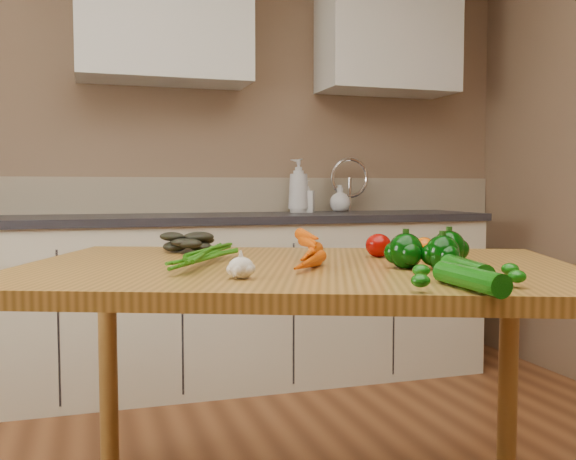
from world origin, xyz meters
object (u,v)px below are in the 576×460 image
(table, at_px, (298,297))
(tomato_c, at_px, (450,246))
(pepper_b, at_px, (449,248))
(soap_bottle_b, at_px, (306,196))
(garlic_bulb, at_px, (241,268))
(leafy_greens, at_px, (179,235))
(carrot_bunch, at_px, (277,251))
(pepper_c, at_px, (442,253))
(tomato_a, at_px, (378,245))
(tomato_b, at_px, (424,247))
(zucchini_a, at_px, (466,270))
(zucchini_b, at_px, (470,278))
(soap_bottle_a, at_px, (299,186))
(pepper_a, at_px, (406,251))
(soap_bottle_c, at_px, (340,198))

(table, distance_m, tomato_c, 0.51)
(pepper_b, bearing_deg, soap_bottle_b, 83.13)
(garlic_bulb, bearing_deg, leafy_greens, 94.49)
(carrot_bunch, bearing_deg, pepper_b, 6.54)
(carrot_bunch, relative_size, pepper_c, 3.18)
(garlic_bulb, xyz_separation_m, pepper_c, (0.54, -0.00, 0.02))
(garlic_bulb, height_order, tomato_c, tomato_c)
(tomato_a, height_order, tomato_b, tomato_a)
(tomato_c, bearing_deg, zucchini_a, -117.33)
(zucchini_b, bearing_deg, pepper_b, 63.90)
(soap_bottle_a, distance_m, zucchini_a, 2.19)
(garlic_bulb, relative_size, tomato_b, 0.93)
(soap_bottle_b, bearing_deg, soap_bottle_a, -54.95)
(garlic_bulb, height_order, tomato_a, tomato_a)
(pepper_a, relative_size, tomato_c, 1.19)
(pepper_b, bearing_deg, pepper_a, -163.78)
(soap_bottle_b, relative_size, pepper_c, 2.05)
(table, height_order, soap_bottle_a, soap_bottle_a)
(soap_bottle_c, xyz_separation_m, zucchini_a, (-0.58, -2.20, -0.12))
(zucchini_a, bearing_deg, leafy_greens, 122.03)
(zucchini_b, bearing_deg, zucchini_a, 60.19)
(tomato_b, distance_m, zucchini_a, 0.51)
(tomato_b, height_order, zucchini_b, tomato_b)
(leafy_greens, height_order, zucchini_a, leafy_greens)
(zucchini_b, bearing_deg, carrot_bunch, 116.41)
(carrot_bunch, xyz_separation_m, garlic_bulb, (-0.16, -0.23, -0.01))
(soap_bottle_b, bearing_deg, zucchini_a, 17.17)
(carrot_bunch, bearing_deg, pepper_c, -9.73)
(pepper_a, distance_m, tomato_b, 0.31)
(soap_bottle_c, bearing_deg, zucchini_b, 65.31)
(tomato_b, bearing_deg, pepper_b, -99.16)
(table, bearing_deg, pepper_b, 4.36)
(soap_bottle_c, height_order, zucchini_a, soap_bottle_c)
(soap_bottle_b, distance_m, tomato_b, 1.70)
(leafy_greens, xyz_separation_m, tomato_c, (0.77, -0.44, -0.02))
(pepper_b, distance_m, pepper_c, 0.14)
(table, distance_m, tomato_a, 0.34)
(tomato_c, bearing_deg, table, -178.59)
(leafy_greens, xyz_separation_m, tomato_b, (0.71, -0.39, -0.02))
(tomato_a, bearing_deg, tomato_b, -11.71)
(soap_bottle_c, relative_size, tomato_b, 2.35)
(soap_bottle_a, bearing_deg, pepper_b, 55.91)
(pepper_a, xyz_separation_m, zucchini_b, (-0.04, -0.37, -0.02))
(soap_bottle_c, relative_size, tomato_c, 2.00)
(garlic_bulb, bearing_deg, tomato_c, 18.56)
(carrot_bunch, height_order, tomato_a, carrot_bunch)
(pepper_b, distance_m, zucchini_b, 0.46)
(pepper_a, distance_m, pepper_c, 0.10)
(pepper_a, relative_size, zucchini_a, 0.43)
(table, xyz_separation_m, leafy_greens, (-0.27, 0.46, 0.15))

